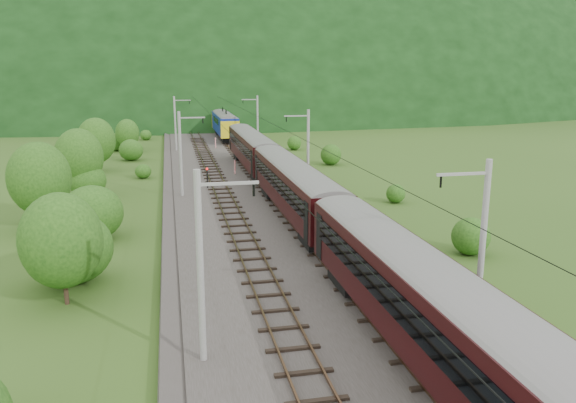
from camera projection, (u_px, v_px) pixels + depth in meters
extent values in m
plane|color=#2E4E18|center=(346.00, 351.00, 24.61)|extent=(600.00, 600.00, 0.00)
cube|color=#38332D|center=(296.00, 270.00, 34.10)|extent=(14.00, 220.00, 0.30)
cube|color=brown|center=(245.00, 268.00, 33.39)|extent=(0.08, 220.00, 0.15)
cube|color=brown|center=(269.00, 267.00, 33.68)|extent=(0.08, 220.00, 0.15)
cube|color=black|center=(257.00, 270.00, 33.57)|extent=(2.40, 220.00, 0.12)
cube|color=brown|center=(323.00, 263.00, 34.36)|extent=(0.08, 220.00, 0.15)
cube|color=brown|center=(345.00, 261.00, 34.65)|extent=(0.08, 220.00, 0.15)
cube|color=black|center=(334.00, 264.00, 34.54)|extent=(2.40, 220.00, 0.12)
cylinder|color=gray|center=(200.00, 268.00, 22.38)|extent=(0.28, 0.28, 8.00)
cube|color=gray|center=(228.00, 183.00, 21.84)|extent=(2.40, 0.12, 0.12)
cylinder|color=black|center=(254.00, 190.00, 22.11)|extent=(0.10, 0.10, 0.50)
cylinder|color=gray|center=(181.00, 154.00, 52.86)|extent=(0.28, 0.28, 8.00)
cube|color=gray|center=(192.00, 118.00, 52.32)|extent=(2.40, 0.12, 0.12)
cylinder|color=black|center=(203.00, 121.00, 52.59)|extent=(0.10, 0.10, 0.50)
cylinder|color=gray|center=(175.00, 124.00, 83.34)|extent=(0.28, 0.28, 8.00)
cube|color=gray|center=(182.00, 100.00, 82.80)|extent=(2.40, 0.12, 0.12)
cylinder|color=black|center=(189.00, 102.00, 83.07)|extent=(0.10, 0.10, 0.50)
cylinder|color=gray|center=(173.00, 109.00, 113.81)|extent=(0.28, 0.28, 8.00)
cube|color=gray|center=(178.00, 92.00, 113.28)|extent=(2.40, 0.12, 0.12)
cylinder|color=black|center=(183.00, 94.00, 113.55)|extent=(0.10, 0.10, 0.50)
cylinder|color=gray|center=(171.00, 101.00, 144.29)|extent=(0.28, 0.28, 8.00)
cube|color=gray|center=(175.00, 88.00, 143.76)|extent=(2.40, 0.12, 0.12)
cylinder|color=black|center=(179.00, 89.00, 144.03)|extent=(0.10, 0.10, 0.50)
cylinder|color=gray|center=(482.00, 248.00, 24.88)|extent=(0.28, 0.28, 8.00)
cube|color=gray|center=(463.00, 174.00, 23.87)|extent=(2.40, 0.12, 0.12)
cylinder|color=black|center=(441.00, 182.00, 23.73)|extent=(0.10, 0.10, 0.50)
cylinder|color=gray|center=(308.00, 150.00, 55.36)|extent=(0.28, 0.28, 8.00)
cube|color=gray|center=(296.00, 116.00, 54.34)|extent=(2.40, 0.12, 0.12)
cylinder|color=black|center=(286.00, 119.00, 54.21)|extent=(0.10, 0.10, 0.50)
cylinder|color=gray|center=(258.00, 122.00, 85.84)|extent=(0.28, 0.28, 8.00)
cube|color=gray|center=(250.00, 100.00, 84.82)|extent=(2.40, 0.12, 0.12)
cylinder|color=black|center=(243.00, 102.00, 84.69)|extent=(0.10, 0.10, 0.50)
cylinder|color=gray|center=(234.00, 108.00, 116.32)|extent=(0.28, 0.28, 8.00)
cube|color=gray|center=(227.00, 92.00, 115.30)|extent=(2.40, 0.12, 0.12)
cylinder|color=black|center=(223.00, 93.00, 115.17)|extent=(0.10, 0.10, 0.50)
cylinder|color=gray|center=(220.00, 101.00, 146.80)|extent=(0.28, 0.28, 8.00)
cube|color=gray|center=(215.00, 87.00, 145.78)|extent=(2.40, 0.12, 0.12)
cylinder|color=black|center=(211.00, 89.00, 145.65)|extent=(0.10, 0.10, 0.50)
cylinder|color=black|center=(255.00, 158.00, 32.03)|extent=(0.03, 198.00, 0.03)
cylinder|color=black|center=(336.00, 156.00, 33.00)|extent=(0.03, 198.00, 0.03)
ellipsoid|color=black|center=(182.00, 96.00, 272.25)|extent=(504.00, 360.00, 244.00)
cube|color=black|center=(419.00, 299.00, 22.60)|extent=(2.95, 22.34, 3.05)
cylinder|color=slate|center=(421.00, 267.00, 22.28)|extent=(2.95, 22.23, 2.95)
cube|color=black|center=(385.00, 294.00, 22.21)|extent=(0.05, 19.66, 1.17)
cube|color=black|center=(454.00, 288.00, 22.81)|extent=(0.05, 19.66, 1.17)
cube|color=black|center=(356.00, 277.00, 30.50)|extent=(2.23, 3.25, 0.91)
cube|color=black|center=(294.00, 186.00, 44.74)|extent=(2.95, 22.34, 3.05)
cylinder|color=slate|center=(294.00, 169.00, 44.43)|extent=(2.95, 22.23, 2.95)
cube|color=black|center=(276.00, 182.00, 44.35)|extent=(0.05, 19.66, 1.17)
cube|color=black|center=(312.00, 181.00, 44.96)|extent=(0.05, 19.66, 1.17)
cube|color=black|center=(319.00, 238.00, 37.74)|extent=(2.23, 3.25, 0.91)
cube|color=black|center=(276.00, 190.00, 52.64)|extent=(2.23, 3.25, 0.91)
cube|color=black|center=(252.00, 148.00, 66.88)|extent=(2.95, 22.34, 3.05)
cylinder|color=slate|center=(251.00, 136.00, 66.57)|extent=(2.95, 22.23, 2.95)
cube|color=black|center=(239.00, 145.00, 66.50)|extent=(0.05, 19.66, 1.17)
cube|color=black|center=(264.00, 144.00, 67.10)|extent=(0.05, 19.66, 1.17)
cube|color=black|center=(263.00, 176.00, 59.88)|extent=(2.23, 3.25, 0.91)
cube|color=black|center=(243.00, 155.00, 74.78)|extent=(2.23, 3.25, 0.91)
cube|color=navy|center=(225.00, 123.00, 97.73)|extent=(2.95, 18.28, 3.05)
cylinder|color=slate|center=(224.00, 115.00, 97.42)|extent=(2.95, 18.19, 2.95)
cube|color=black|center=(216.00, 121.00, 97.34)|extent=(0.05, 16.09, 1.17)
cube|color=black|center=(233.00, 121.00, 97.95)|extent=(0.05, 16.09, 1.17)
cube|color=black|center=(229.00, 139.00, 92.09)|extent=(2.23, 3.25, 0.91)
cube|color=black|center=(221.00, 131.00, 104.28)|extent=(2.23, 3.25, 0.91)
cube|color=gold|center=(220.00, 120.00, 106.29)|extent=(3.00, 0.50, 2.74)
cube|color=gold|center=(230.00, 130.00, 89.26)|extent=(3.00, 0.50, 2.74)
cube|color=black|center=(223.00, 110.00, 100.11)|extent=(0.08, 1.60, 0.91)
cylinder|color=red|center=(215.00, 143.00, 86.62)|extent=(0.17, 0.17, 1.59)
cylinder|color=red|center=(235.00, 167.00, 64.80)|extent=(0.17, 0.17, 1.59)
cylinder|color=black|center=(207.00, 179.00, 57.18)|extent=(0.13, 0.13, 1.89)
sphere|color=red|center=(207.00, 169.00, 56.95)|extent=(0.23, 0.23, 0.23)
ellipsoid|color=#1C4512|center=(72.00, 248.00, 32.09)|extent=(4.64, 4.64, 4.17)
ellipsoid|color=#1C4512|center=(92.00, 213.00, 40.44)|extent=(4.42, 4.42, 3.97)
ellipsoid|color=#1C4512|center=(87.00, 181.00, 54.22)|extent=(3.59, 3.59, 3.23)
ellipsoid|color=#1C4512|center=(143.00, 171.00, 63.68)|extent=(1.81, 1.81, 1.63)
ellipsoid|color=#1C4512|center=(131.00, 150.00, 76.19)|extent=(3.23, 3.23, 2.91)
ellipsoid|color=#1C4512|center=(116.00, 142.00, 85.41)|extent=(3.05, 3.05, 2.75)
ellipsoid|color=#1C4512|center=(146.00, 135.00, 98.77)|extent=(2.00, 2.00, 1.80)
ellipsoid|color=#1C4512|center=(129.00, 129.00, 109.65)|extent=(1.82, 1.82, 1.64)
cylinder|color=black|center=(64.00, 275.00, 29.18)|extent=(0.24, 0.24, 3.26)
ellipsoid|color=#1C4512|center=(61.00, 241.00, 28.75)|extent=(4.19, 4.19, 5.03)
cylinder|color=black|center=(42.00, 205.00, 43.45)|extent=(0.24, 0.24, 3.66)
ellipsoid|color=#1C4512|center=(39.00, 178.00, 42.97)|extent=(4.71, 4.71, 5.65)
cylinder|color=black|center=(81.00, 178.00, 54.57)|extent=(0.24, 0.24, 3.59)
ellipsoid|color=#1C4512|center=(79.00, 157.00, 54.10)|extent=(4.62, 4.62, 5.54)
cylinder|color=black|center=(98.00, 157.00, 68.02)|extent=(0.24, 0.24, 3.53)
ellipsoid|color=#1C4512|center=(96.00, 140.00, 67.56)|extent=(4.54, 4.54, 5.45)
cylinder|color=black|center=(128.00, 143.00, 83.81)|extent=(0.24, 0.24, 2.71)
ellipsoid|color=#1C4512|center=(127.00, 133.00, 83.46)|extent=(3.48, 3.48, 4.18)
ellipsoid|color=#1C4512|center=(471.00, 238.00, 37.21)|extent=(2.54, 2.54, 2.29)
ellipsoid|color=#1C4512|center=(396.00, 194.00, 51.93)|extent=(1.76, 1.76, 1.59)
ellipsoid|color=#1C4512|center=(331.00, 156.00, 72.74)|extent=(2.69, 2.69, 2.42)
ellipsoid|color=#1C4512|center=(294.00, 144.00, 86.45)|extent=(2.17, 2.17, 1.96)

